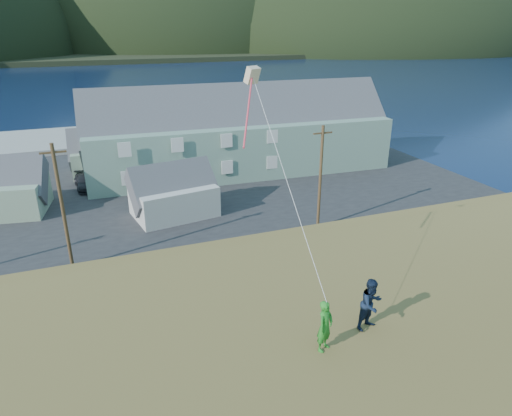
{
  "coord_description": "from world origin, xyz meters",
  "views": [
    {
      "loc": [
        -2.64,
        -29.04,
        15.99
      ],
      "look_at": [
        3.58,
        -12.58,
        8.8
      ],
      "focal_mm": 32.0,
      "sensor_mm": 36.0,
      "label": 1
    }
  ],
  "objects": [
    {
      "name": "far_hills",
      "position": [
        35.59,
        279.38,
        2.0
      ],
      "size": [
        760.0,
        265.0,
        143.0
      ],
      "color": "black",
      "rests_on": "ground"
    },
    {
      "name": "kite_flyer_navy",
      "position": [
        4.77,
        -19.32,
        8.04
      ],
      "size": [
        0.96,
        0.83,
        1.69
      ],
      "primitive_type": "imported",
      "rotation": [
        0.0,
        0.0,
        0.26
      ],
      "color": "#131F36",
      "rests_on": "hillside"
    },
    {
      "name": "waterfront_lot",
      "position": [
        0.0,
        17.0,
        0.06
      ],
      "size": [
        72.0,
        36.0,
        0.12
      ],
      "primitive_type": "cube",
      "color": "#28282B",
      "rests_on": "ground"
    },
    {
      "name": "utility_poles",
      "position": [
        -3.1,
        1.5,
        4.51
      ],
      "size": [
        32.98,
        0.24,
        8.88
      ],
      "color": "#47331E",
      "rests_on": "waterfront_lot"
    },
    {
      "name": "lodge",
      "position": [
        13.52,
        18.98,
        4.57
      ],
      "size": [
        34.15,
        10.95,
        11.87
      ],
      "rotation": [
        0.0,
        0.0,
        -0.04
      ],
      "color": "gray",
      "rests_on": "waterfront_lot"
    },
    {
      "name": "parked_cars",
      "position": [
        -10.39,
        21.29,
        0.84
      ],
      "size": [
        25.5,
        12.1,
        1.52
      ],
      "color": "#BC3E17",
      "rests_on": "waterfront_lot"
    },
    {
      "name": "kite_rig",
      "position": [
        2.78,
        -14.36,
        14.12
      ],
      "size": [
        0.92,
        3.11,
        7.9
      ],
      "color": "beige",
      "rests_on": "ground"
    },
    {
      "name": "far_shore",
      "position": [
        0.0,
        330.0,
        1.0
      ],
      "size": [
        900.0,
        320.0,
        2.0
      ],
      "primitive_type": "cube",
      "color": "black",
      "rests_on": "ground"
    },
    {
      "name": "grass_strip",
      "position": [
        0.0,
        -2.0,
        0.05
      ],
      "size": [
        110.0,
        8.0,
        0.1
      ],
      "primitive_type": "cube",
      "color": "#4C3D19",
      "rests_on": "ground"
    },
    {
      "name": "shed_palegreen_far",
      "position": [
        -0.04,
        23.41,
        2.43
      ],
      "size": [
        9.58,
        5.65,
        6.32
      ],
      "rotation": [
        0.0,
        0.0,
        -0.03
      ],
      "color": "gray",
      "rests_on": "waterfront_lot"
    },
    {
      "name": "wharf",
      "position": [
        -6.0,
        40.0,
        0.45
      ],
      "size": [
        26.0,
        14.0,
        0.9
      ],
      "primitive_type": "cube",
      "color": "gray",
      "rests_on": "ground"
    },
    {
      "name": "ground",
      "position": [
        0.0,
        0.0,
        0.0
      ],
      "size": [
        900.0,
        900.0,
        0.0
      ],
      "primitive_type": "plane",
      "color": "#0A1638",
      "rests_on": "ground"
    },
    {
      "name": "shed_white",
      "position": [
        3.8,
        8.41,
        2.24
      ],
      "size": [
        7.95,
        5.91,
        5.78
      ],
      "rotation": [
        0.0,
        0.0,
        0.16
      ],
      "color": "beige",
      "rests_on": "waterfront_lot"
    },
    {
      "name": "kite_flyer_green",
      "position": [
        2.97,
        -19.72,
        7.99
      ],
      "size": [
        0.69,
        0.63,
        1.59
      ],
      "primitive_type": "imported",
      "rotation": [
        0.0,
        0.0,
        0.54
      ],
      "color": "#227F22",
      "rests_on": "hillside"
    }
  ]
}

